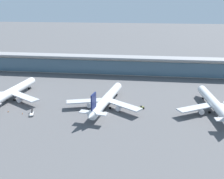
{
  "coord_description": "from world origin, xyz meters",
  "views": [
    {
      "loc": [
        19.93,
        -129.16,
        58.0
      ],
      "look_at": [
        0.0,
        20.65,
        6.99
      ],
      "focal_mm": 42.5,
      "sensor_mm": 36.0,
      "label": 1
    }
  ],
  "objects_px": {
    "airliner_centre_stand": "(106,100)",
    "safety_cone_alpha": "(22,114)",
    "airliner_left_stand": "(11,92)",
    "airliner_right_stand": "(215,104)",
    "service_truck_at_far_stand_olive": "(142,108)",
    "safety_cone_delta": "(8,111)",
    "service_truck_mid_apron_white": "(32,114)"
  },
  "relations": [
    {
      "from": "safety_cone_alpha",
      "to": "airliner_centre_stand",
      "type": "bearing_deg",
      "value": 19.37
    },
    {
      "from": "airliner_centre_stand",
      "to": "airliner_right_stand",
      "type": "bearing_deg",
      "value": 0.78
    },
    {
      "from": "service_truck_mid_apron_white",
      "to": "safety_cone_delta",
      "type": "bearing_deg",
      "value": 171.16
    },
    {
      "from": "airliner_left_stand",
      "to": "service_truck_at_far_stand_olive",
      "type": "xyz_separation_m",
      "value": [
        79.44,
        -4.24,
        -3.91
      ]
    },
    {
      "from": "airliner_centre_stand",
      "to": "safety_cone_alpha",
      "type": "distance_m",
      "value": 46.01
    },
    {
      "from": "airliner_centre_stand",
      "to": "airliner_left_stand",
      "type": "bearing_deg",
      "value": 175.65
    },
    {
      "from": "airliner_left_stand",
      "to": "airliner_centre_stand",
      "type": "distance_m",
      "value": 59.6
    },
    {
      "from": "airliner_left_stand",
      "to": "safety_cone_delta",
      "type": "relative_size",
      "value": 81.61
    },
    {
      "from": "airliner_left_stand",
      "to": "service_truck_at_far_stand_olive",
      "type": "height_order",
      "value": "airliner_left_stand"
    },
    {
      "from": "airliner_left_stand",
      "to": "service_truck_at_far_stand_olive",
      "type": "relative_size",
      "value": 17.19
    },
    {
      "from": "airliner_left_stand",
      "to": "airliner_right_stand",
      "type": "bearing_deg",
      "value": -1.79
    },
    {
      "from": "safety_cone_delta",
      "to": "service_truck_at_far_stand_olive",
      "type": "bearing_deg",
      "value": 10.81
    },
    {
      "from": "airliner_centre_stand",
      "to": "airliner_right_stand",
      "type": "relative_size",
      "value": 1.0
    },
    {
      "from": "safety_cone_alpha",
      "to": "safety_cone_delta",
      "type": "bearing_deg",
      "value": 169.53
    },
    {
      "from": "service_truck_mid_apron_white",
      "to": "service_truck_at_far_stand_olive",
      "type": "relative_size",
      "value": 2.07
    },
    {
      "from": "airliner_centre_stand",
      "to": "airliner_right_stand",
      "type": "height_order",
      "value": "same"
    },
    {
      "from": "airliner_right_stand",
      "to": "airliner_centre_stand",
      "type": "bearing_deg",
      "value": -179.22
    },
    {
      "from": "airliner_centre_stand",
      "to": "service_truck_at_far_stand_olive",
      "type": "height_order",
      "value": "airliner_centre_stand"
    },
    {
      "from": "airliner_right_stand",
      "to": "safety_cone_alpha",
      "type": "bearing_deg",
      "value": -171.13
    },
    {
      "from": "airliner_right_stand",
      "to": "service_truck_at_far_stand_olive",
      "type": "bearing_deg",
      "value": -179.24
    },
    {
      "from": "airliner_left_stand",
      "to": "service_truck_at_far_stand_olive",
      "type": "distance_m",
      "value": 79.64
    },
    {
      "from": "airliner_right_stand",
      "to": "safety_cone_delta",
      "type": "relative_size",
      "value": 81.61
    },
    {
      "from": "airliner_left_stand",
      "to": "safety_cone_delta",
      "type": "height_order",
      "value": "airliner_left_stand"
    },
    {
      "from": "safety_cone_delta",
      "to": "airliner_right_stand",
      "type": "bearing_deg",
      "value": 7.31
    },
    {
      "from": "airliner_left_stand",
      "to": "airliner_right_stand",
      "type": "distance_m",
      "value": 118.8
    },
    {
      "from": "airliner_centre_stand",
      "to": "service_truck_at_far_stand_olive",
      "type": "distance_m",
      "value": 20.39
    },
    {
      "from": "airliner_left_stand",
      "to": "service_truck_mid_apron_white",
      "type": "relative_size",
      "value": 8.29
    },
    {
      "from": "safety_cone_delta",
      "to": "service_truck_mid_apron_white",
      "type": "bearing_deg",
      "value": -8.84
    },
    {
      "from": "airliner_centre_stand",
      "to": "service_truck_mid_apron_white",
      "type": "xyz_separation_m",
      "value": [
        -37.72,
        -15.77,
        -3.98
      ]
    },
    {
      "from": "airliner_right_stand",
      "to": "safety_cone_alpha",
      "type": "distance_m",
      "value": 103.85
    },
    {
      "from": "airliner_centre_stand",
      "to": "safety_cone_delta",
      "type": "relative_size",
      "value": 81.41
    },
    {
      "from": "airliner_centre_stand",
      "to": "safety_cone_alpha",
      "type": "relative_size",
      "value": 81.41
    }
  ]
}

